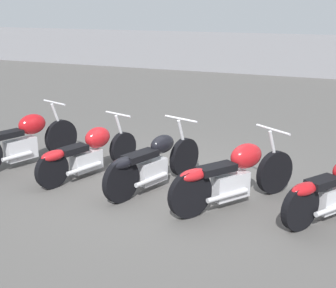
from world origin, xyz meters
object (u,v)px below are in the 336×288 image
Objects in this scene: motorcycle_slot_2 at (153,163)px; motorcycle_slot_4 at (335,189)px; motorcycle_slot_0 at (23,140)px; motorcycle_slot_1 at (88,152)px; motorcycle_slot_3 at (234,175)px.

motorcycle_slot_2 reaches higher than motorcycle_slot_4.
motorcycle_slot_2 is (2.58, -0.11, -0.04)m from motorcycle_slot_0.
motorcycle_slot_0 is at bearing -163.04° from motorcycle_slot_1.
motorcycle_slot_2 is (1.23, -0.12, 0.01)m from motorcycle_slot_1.
motorcycle_slot_2 is at bearing 11.28° from motorcycle_slot_1.
motorcycle_slot_3 is at bearing -141.85° from motorcycle_slot_4.
motorcycle_slot_3 is 1.35m from motorcycle_slot_4.
motorcycle_slot_1 is at bearing -151.06° from motorcycle_slot_3.
motorcycle_slot_2 is 1.15× the size of motorcycle_slot_4.
motorcycle_slot_0 is 2.58m from motorcycle_slot_2.
motorcycle_slot_0 is 1.24× the size of motorcycle_slot_4.
motorcycle_slot_2 reaches higher than motorcycle_slot_1.
motorcycle_slot_4 is at bearing 15.38° from motorcycle_slot_1.
motorcycle_slot_2 is at bearing 15.77° from motorcycle_slot_0.
motorcycle_slot_3 is at bearing 13.61° from motorcycle_slot_2.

